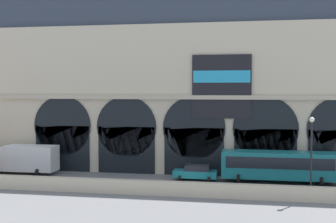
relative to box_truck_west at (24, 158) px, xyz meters
name	(u,v)px	position (x,y,z in m)	size (l,w,h in m)	color
ground_plane	(187,185)	(18.22, -2.37, -1.70)	(200.00, 200.00, 0.00)	slate
quay_parapet_wall	(180,189)	(18.22, -6.92, -1.08)	(90.00, 0.70, 1.24)	beige
station_building	(197,83)	(18.24, 5.13, 8.16)	(46.05, 5.39, 20.33)	beige
box_truck_west	(24,158)	(0.00, 0.00, 0.00)	(7.50, 2.91, 3.12)	white
car_center	(196,172)	(18.76, 0.08, -0.90)	(4.40, 2.22, 1.55)	#19727A
bus_mideast	(279,165)	(26.87, 0.07, 0.08)	(11.00, 3.25, 3.10)	#19727A
street_lamp_quayside	(311,147)	(29.12, -6.12, 2.71)	(0.44, 0.44, 6.90)	black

